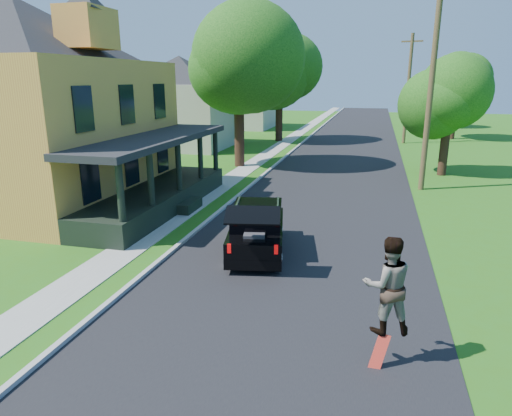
% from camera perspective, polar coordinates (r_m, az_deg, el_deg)
% --- Properties ---
extents(ground, '(140.00, 140.00, 0.00)m').
position_cam_1_polar(ground, '(12.77, 3.91, -9.36)').
color(ground, '#2D6313').
rests_on(ground, ground).
extents(street, '(8.00, 120.00, 0.02)m').
position_cam_1_polar(street, '(31.90, 10.72, 5.79)').
color(street, black).
rests_on(street, ground).
extents(curb, '(0.15, 120.00, 0.12)m').
position_cam_1_polar(curb, '(32.42, 3.53, 6.19)').
color(curb, '#9F9F9A').
rests_on(curb, ground).
extents(sidewalk, '(1.30, 120.00, 0.03)m').
position_cam_1_polar(sidewalk, '(32.74, 0.85, 6.32)').
color(sidewalk, gray).
rests_on(sidewalk, ground).
extents(front_walk, '(6.50, 1.20, 0.03)m').
position_cam_1_polar(front_walk, '(21.56, -18.44, 0.44)').
color(front_walk, gray).
rests_on(front_walk, ground).
extents(main_house, '(15.56, 15.56, 10.10)m').
position_cam_1_polar(main_house, '(22.87, -26.72, 12.96)').
color(main_house, gold).
rests_on(main_house, ground).
extents(neighbor_house_mid, '(12.78, 12.78, 8.30)m').
position_cam_1_polar(neighbor_house_mid, '(38.66, -9.43, 13.82)').
color(neighbor_house_mid, '#B4B0A0').
rests_on(neighbor_house_mid, ground).
extents(neighbor_house_far, '(12.78, 12.78, 8.30)m').
position_cam_1_polar(neighbor_house_far, '(53.69, -2.34, 14.53)').
color(neighbor_house_far, '#B4B0A0').
rests_on(neighbor_house_far, ground).
extents(black_suv, '(2.37, 4.50, 1.99)m').
position_cam_1_polar(black_suv, '(14.64, 0.10, -2.74)').
color(black_suv, black).
rests_on(black_suv, ground).
extents(skateboarder, '(1.13, 0.98, 1.97)m').
position_cam_1_polar(skateboarder, '(9.20, 16.13, -9.23)').
color(skateboarder, black).
rests_on(skateboarder, ground).
extents(skateboard, '(0.43, 0.27, 0.88)m').
position_cam_1_polar(skateboard, '(9.59, 15.03, -17.45)').
color(skateboard, red).
rests_on(skateboard, ground).
extents(tree_left_mid, '(8.12, 8.30, 9.99)m').
position_cam_1_polar(tree_left_mid, '(29.16, -2.20, 17.93)').
color(tree_left_mid, black).
rests_on(tree_left_mid, ground).
extents(tree_left_far, '(6.93, 6.75, 10.36)m').
position_cam_1_polar(tree_left_far, '(41.64, 2.94, 17.67)').
color(tree_left_far, black).
rests_on(tree_left_far, ground).
extents(tree_right_near, '(5.64, 5.33, 6.85)m').
position_cam_1_polar(tree_right_near, '(28.39, 23.01, 12.80)').
color(tree_right_near, black).
rests_on(tree_right_near, ground).
extents(tree_right_mid, '(6.29, 6.04, 7.93)m').
position_cam_1_polar(tree_right_mid, '(46.59, 23.88, 14.42)').
color(tree_right_mid, black).
rests_on(tree_right_mid, ground).
extents(tree_right_far, '(5.88, 6.06, 7.22)m').
position_cam_1_polar(tree_right_far, '(57.37, 21.90, 14.01)').
color(tree_right_far, black).
rests_on(tree_right_far, ground).
extents(utility_pole_near, '(1.71, 0.61, 11.15)m').
position_cam_1_polar(utility_pole_near, '(24.12, 21.21, 15.55)').
color(utility_pole_near, '#42351E').
rests_on(utility_pole_near, ground).
extents(utility_pole_far, '(1.73, 0.41, 9.05)m').
position_cam_1_polar(utility_pole_far, '(41.99, 18.49, 14.05)').
color(utility_pole_far, '#42351E').
rests_on(utility_pole_far, ground).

